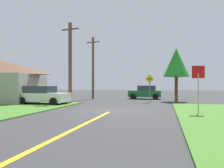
# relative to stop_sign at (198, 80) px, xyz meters

# --- Properties ---
(ground_plane) EXTENTS (120.00, 120.00, 0.00)m
(ground_plane) POSITION_rel_stop_sign_xyz_m (-5.40, 1.08, -2.01)
(ground_plane) COLOR #323232
(lane_stripe_center) EXTENTS (0.20, 14.00, 0.01)m
(lane_stripe_center) POSITION_rel_stop_sign_xyz_m (-5.40, -6.92, -2.00)
(lane_stripe_center) COLOR yellow
(lane_stripe_center) RESTS_ON ground
(stop_sign) EXTENTS (0.73, 0.11, 2.87)m
(stop_sign) POSITION_rel_stop_sign_xyz_m (0.00, 0.00, 0.00)
(stop_sign) COLOR #9EA0A8
(stop_sign) RESTS_ON ground
(car_approaching_junction) EXTENTS (3.89, 2.20, 1.62)m
(car_approaching_junction) POSITION_rel_stop_sign_xyz_m (-4.26, 14.96, -1.20)
(car_approaching_junction) COLOR #196B33
(car_approaching_junction) RESTS_ON ground
(parked_car_near_building) EXTENTS (4.57, 2.41, 1.62)m
(parked_car_near_building) POSITION_rel_stop_sign_xyz_m (-12.40, 4.69, -1.20)
(parked_car_near_building) COLOR white
(parked_car_near_building) RESTS_ON ground
(utility_pole_mid) EXTENTS (1.78, 0.52, 7.49)m
(utility_pole_mid) POSITION_rel_stop_sign_xyz_m (-10.54, 6.40, 1.83)
(utility_pole_mid) COLOR brown
(utility_pole_mid) RESTS_ON ground
(utility_pole_far) EXTENTS (1.76, 0.63, 7.47)m
(utility_pole_far) POSITION_rel_stop_sign_xyz_m (-10.47, 13.65, 1.85)
(utility_pole_far) COLOR brown
(utility_pole_far) RESTS_ON ground
(direction_sign) EXTENTS (0.90, 0.19, 2.75)m
(direction_sign) POSITION_rel_stop_sign_xyz_m (-3.39, 9.13, -0.30)
(direction_sign) COLOR slate
(direction_sign) RESTS_ON ground
(oak_tree_left) EXTENTS (2.69, 2.69, 5.52)m
(oak_tree_left) POSITION_rel_stop_sign_xyz_m (-0.79, 11.29, 2.00)
(oak_tree_left) COLOR brown
(oak_tree_left) RESTS_ON ground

